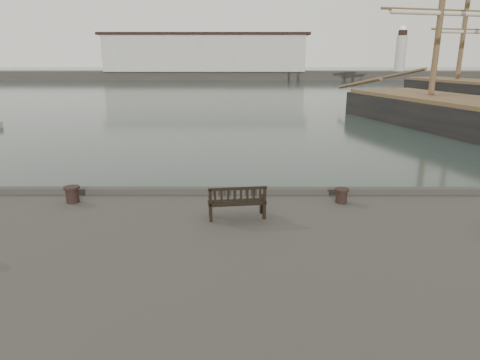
# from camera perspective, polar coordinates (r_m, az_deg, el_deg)

# --- Properties ---
(ground) EXTENTS (400.00, 400.00, 0.00)m
(ground) POSITION_cam_1_polar(r_m,az_deg,el_deg) (13.94, -1.93, -7.72)
(ground) COLOR black
(ground) RESTS_ON ground
(breakwater) EXTENTS (140.00, 9.50, 12.20)m
(breakwater) POSITION_cam_1_polar(r_m,az_deg,el_deg) (104.86, -2.71, 15.57)
(breakwater) COLOR #383530
(breakwater) RESTS_ON ground
(bench) EXTENTS (1.56, 0.71, 0.86)m
(bench) POSITION_cam_1_polar(r_m,az_deg,el_deg) (11.22, -0.42, -3.71)
(bench) COLOR black
(bench) RESTS_ON quay
(bollard_left) EXTENTS (0.58, 0.58, 0.47)m
(bollard_left) POSITION_cam_1_polar(r_m,az_deg,el_deg) (13.31, -21.46, -1.81)
(bollard_left) COLOR black
(bollard_left) RESTS_ON quay
(bollard_right) EXTENTS (0.51, 0.51, 0.43)m
(bollard_right) POSITION_cam_1_polar(r_m,az_deg,el_deg) (12.70, 13.38, -2.05)
(bollard_right) COLOR black
(bollard_right) RESTS_ON quay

